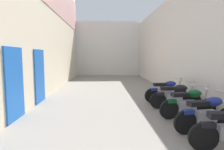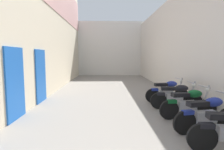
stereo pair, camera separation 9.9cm
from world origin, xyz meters
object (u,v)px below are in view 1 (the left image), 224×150
motorcycle_fifth (189,102)px  motorcycle_sixth (176,95)px  motorcycle_seventh (166,90)px  motorcycle_fourth (208,113)px

motorcycle_fifth → motorcycle_sixth: 1.03m
motorcycle_sixth → motorcycle_seventh: bearing=90.0°
motorcycle_fourth → motorcycle_fifth: (0.00, 1.05, 0.00)m
motorcycle_seventh → motorcycle_fifth: bearing=-90.0°
motorcycle_sixth → motorcycle_seventh: size_ratio=1.00×
motorcycle_sixth → motorcycle_fourth: bearing=-90.0°
motorcycle_fifth → motorcycle_sixth: (0.00, 1.03, 0.00)m
motorcycle_fourth → motorcycle_seventh: bearing=90.0°
motorcycle_fifth → motorcycle_fourth: bearing=-90.0°
motorcycle_sixth → motorcycle_seventh: same height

